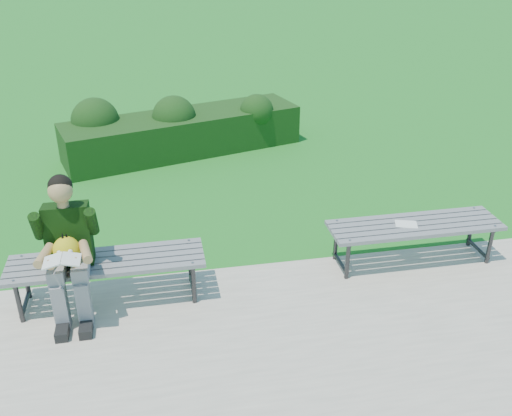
{
  "coord_description": "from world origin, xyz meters",
  "views": [
    {
      "loc": [
        -0.85,
        -5.01,
        3.28
      ],
      "look_at": [
        0.06,
        -0.2,
        0.8
      ],
      "focal_mm": 40.0,
      "sensor_mm": 36.0,
      "label": 1
    }
  ],
  "objects_px": {
    "bench_left": "(107,265)",
    "bench_right": "(415,228)",
    "seated_boy": "(68,245)",
    "hedge": "(175,129)",
    "paper_sheet": "(406,224)"
  },
  "relations": [
    {
      "from": "hedge",
      "to": "bench_right",
      "type": "bearing_deg",
      "value": -59.06
    },
    {
      "from": "hedge",
      "to": "bench_right",
      "type": "relative_size",
      "value": 2.1
    },
    {
      "from": "bench_left",
      "to": "seated_boy",
      "type": "bearing_deg",
      "value": -162.63
    },
    {
      "from": "seated_boy",
      "to": "paper_sheet",
      "type": "height_order",
      "value": "seated_boy"
    },
    {
      "from": "hedge",
      "to": "bench_left",
      "type": "height_order",
      "value": "hedge"
    },
    {
      "from": "bench_left",
      "to": "paper_sheet",
      "type": "height_order",
      "value": "bench_left"
    },
    {
      "from": "hedge",
      "to": "paper_sheet",
      "type": "xyz_separation_m",
      "value": [
        2.14,
        -3.74,
        0.09
      ]
    },
    {
      "from": "seated_boy",
      "to": "paper_sheet",
      "type": "relative_size",
      "value": 5.08
    },
    {
      "from": "bench_left",
      "to": "bench_right",
      "type": "bearing_deg",
      "value": 2.23
    },
    {
      "from": "bench_right",
      "to": "seated_boy",
      "type": "bearing_deg",
      "value": -176.4
    },
    {
      "from": "bench_left",
      "to": "seated_boy",
      "type": "relative_size",
      "value": 1.37
    },
    {
      "from": "paper_sheet",
      "to": "seated_boy",
      "type": "bearing_deg",
      "value": -176.29
    },
    {
      "from": "bench_right",
      "to": "seated_boy",
      "type": "height_order",
      "value": "seated_boy"
    },
    {
      "from": "seated_boy",
      "to": "paper_sheet",
      "type": "xyz_separation_m",
      "value": [
        3.31,
        0.21,
        -0.24
      ]
    },
    {
      "from": "bench_left",
      "to": "seated_boy",
      "type": "distance_m",
      "value": 0.43
    }
  ]
}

